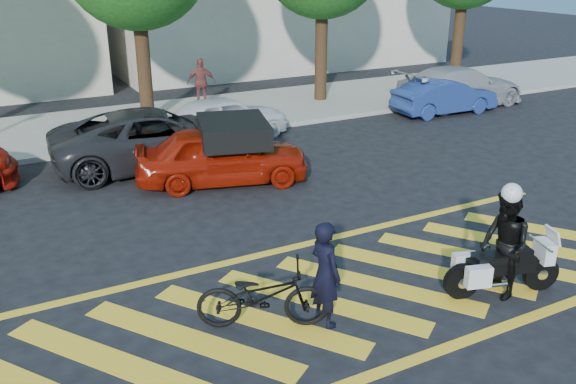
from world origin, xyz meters
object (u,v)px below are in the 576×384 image
bicycle (263,296)px  parked_right (445,96)px  parked_mid_right (224,118)px  parked_far_right (460,87)px  police_motorcycle (501,268)px  parked_mid_left (157,138)px  officer_bike (325,274)px  red_convertible (222,155)px  officer_moto (504,245)px

bicycle → parked_right: size_ratio=0.53×
parked_mid_right → parked_far_right: 9.17m
police_motorcycle → parked_mid_left: bearing=125.0°
police_motorcycle → officer_bike: bearing=-175.1°
parked_mid_left → parked_far_right: size_ratio=1.08×
parked_mid_left → parked_right: bearing=-82.2°
parked_mid_left → parked_mid_right: bearing=-56.7°
parked_mid_right → bicycle: bearing=154.7°
officer_bike → parked_mid_right: bearing=-20.0°
officer_bike → bicycle: officer_bike is taller
police_motorcycle → red_convertible: (-2.00, 6.94, 0.22)m
officer_moto → parked_mid_left: size_ratio=0.33×
red_convertible → parked_far_right: parked_far_right is taller
parked_mid_left → officer_bike: bearing=-176.4°
parked_right → red_convertible: bearing=109.2°
officer_moto → parked_mid_left: officer_moto is taller
officer_bike → parked_right: bearing=-54.7°
bicycle → parked_mid_left: (0.81, 7.98, 0.23)m
bicycle → police_motorcycle: bicycle is taller
police_motorcycle → parked_right: (7.37, 9.75, 0.13)m
police_motorcycle → parked_mid_right: bearing=109.6°
parked_mid_left → parked_far_right: bearing=-79.8°
bicycle → parked_mid_right: 9.93m
officer_bike → officer_moto: size_ratio=0.93×
officer_moto → police_motorcycle: bearing=138.3°
red_convertible → parked_mid_left: bearing=41.8°
parked_right → officer_bike: bearing=134.0°
parked_right → parked_mid_right: bearing=88.2°
parked_mid_right → parked_right: 7.96m
officer_moto → red_convertible: officer_moto is taller
bicycle → parked_right: (11.17, 8.79, 0.10)m
red_convertible → parked_right: red_convertible is taller
officer_bike → parked_far_right: bearing=-56.1°
bicycle → parked_mid_right: (3.23, 9.38, 0.15)m
officer_moto → parked_right: size_ratio=0.48×
red_convertible → officer_moto: bearing=-148.6°
officer_bike → police_motorcycle: bearing=-107.8°
officer_bike → bicycle: size_ratio=0.85×
red_convertible → parked_far_right: (10.61, 3.40, 0.02)m
police_motorcycle → bicycle: bearing=-177.7°
parked_mid_left → parked_mid_right: (2.43, 1.40, -0.08)m
bicycle → red_convertible: red_convertible is taller
police_motorcycle → parked_mid_right: size_ratio=0.50×
bicycle → red_convertible: (1.80, 5.98, 0.19)m
parked_mid_left → police_motorcycle: bearing=-158.2°
police_motorcycle → parked_far_right: bearing=66.7°
parked_mid_left → parked_far_right: 11.68m
officer_bike → officer_moto: (2.93, -0.62, 0.06)m
police_motorcycle → red_convertible: size_ratio=0.47×
police_motorcycle → parked_far_right: size_ratio=0.39×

